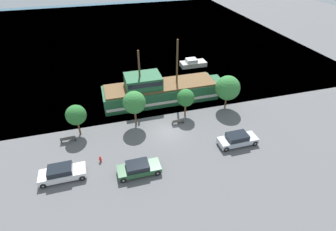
{
  "coord_description": "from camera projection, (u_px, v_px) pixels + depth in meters",
  "views": [
    {
      "loc": [
        -7.51,
        -26.36,
        21.62
      ],
      "look_at": [
        0.56,
        2.0,
        1.2
      ],
      "focal_mm": 28.0,
      "sensor_mm": 36.0,
      "label": 1
    }
  ],
  "objects": [
    {
      "name": "tree_row_midwest",
      "position": [
        186.0,
        98.0,
        36.31
      ],
      "size": [
        2.46,
        2.46,
        4.21
      ],
      "color": "brown",
      "rests_on": "ground_plane"
    },
    {
      "name": "tree_row_west",
      "position": [
        228.0,
        88.0,
        37.75
      ],
      "size": [
        3.58,
        3.58,
        5.19
      ],
      "color": "brown",
      "rests_on": "ground_plane"
    },
    {
      "name": "tree_row_east",
      "position": [
        76.0,
        115.0,
        32.74
      ],
      "size": [
        2.58,
        2.58,
        4.33
      ],
      "color": "brown",
      "rests_on": "ground_plane"
    },
    {
      "name": "fire_hydrant",
      "position": [
        100.0,
        159.0,
        30.06
      ],
      "size": [
        0.42,
        0.25,
        0.76
      ],
      "color": "red",
      "rests_on": "ground_plane"
    },
    {
      "name": "moored_boat_dockside",
      "position": [
        193.0,
        63.0,
        51.94
      ],
      "size": [
        5.06,
        2.28,
        1.54
      ],
      "color": "#B7B2A8",
      "rests_on": "water_surface"
    },
    {
      "name": "bench_promenade_east",
      "position": [
        68.0,
        139.0,
        32.93
      ],
      "size": [
        1.83,
        0.45,
        0.85
      ],
      "color": "#4C4742",
      "rests_on": "ground_plane"
    },
    {
      "name": "parked_car_curb_mid",
      "position": [
        237.0,
        139.0,
        32.38
      ],
      "size": [
        4.88,
        1.95,
        1.55
      ],
      "color": "#B7BCC6",
      "rests_on": "ground_plane"
    },
    {
      "name": "pirate_ship",
      "position": [
        159.0,
        91.0,
        40.63
      ],
      "size": [
        18.92,
        4.96,
        9.49
      ],
      "color": "#1E5633",
      "rests_on": "water_surface"
    },
    {
      "name": "tree_row_mideast",
      "position": [
        134.0,
        102.0,
        34.09
      ],
      "size": [
        3.02,
        3.02,
        5.13
      ],
      "color": "brown",
      "rests_on": "ground_plane"
    },
    {
      "name": "parked_car_curb_front",
      "position": [
        62.0,
        173.0,
        27.81
      ],
      "size": [
        4.79,
        1.96,
        1.57
      ],
      "color": "white",
      "rests_on": "ground_plane"
    },
    {
      "name": "ground_plane",
      "position": [
        168.0,
        132.0,
        34.84
      ],
      "size": [
        160.0,
        160.0,
        0.0
      ],
      "primitive_type": "plane",
      "color": "#5B5B5E"
    },
    {
      "name": "bench_promenade_west",
      "position": [
        178.0,
        121.0,
        36.03
      ],
      "size": [
        1.64,
        0.45,
        0.85
      ],
      "color": "#4C4742",
      "rests_on": "ground_plane"
    },
    {
      "name": "parked_car_curb_rear",
      "position": [
        139.0,
        168.0,
        28.45
      ],
      "size": [
        4.68,
        2.0,
        1.39
      ],
      "color": "#2D5B38",
      "rests_on": "ground_plane"
    },
    {
      "name": "water_surface",
      "position": [
        123.0,
        33.0,
        69.64
      ],
      "size": [
        80.0,
        80.0,
        0.0
      ],
      "primitive_type": "plane",
      "color": "#33566B",
      "rests_on": "ground"
    }
  ]
}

